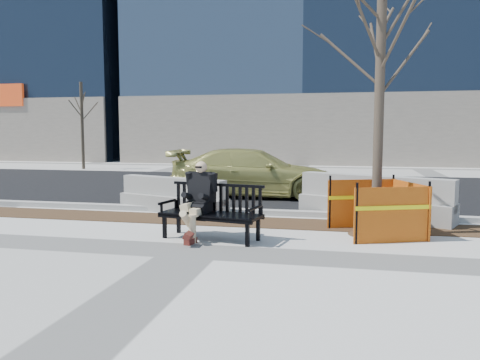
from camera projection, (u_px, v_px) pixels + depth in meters
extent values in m
plane|color=beige|center=(193.00, 251.00, 7.68)|extent=(120.00, 120.00, 0.00)
cube|color=#47301C|center=(230.00, 221.00, 10.20)|extent=(40.00, 1.20, 0.02)
cube|color=black|center=(273.00, 188.00, 16.23)|extent=(60.00, 10.40, 0.01)
cube|color=#9E9B93|center=(240.00, 211.00, 11.12)|extent=(60.00, 0.25, 0.12)
imported|color=#A19D4C|center=(253.00, 197.00, 14.08)|extent=(4.96, 2.29, 1.40)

